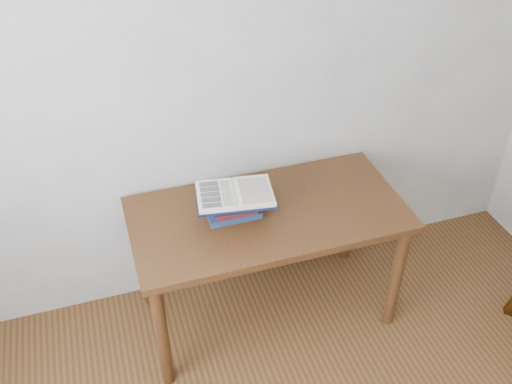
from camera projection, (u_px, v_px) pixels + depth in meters
name	position (u px, v px, depth m)	size (l,w,h in m)	color
room_shell	(440.00, 285.00, 1.13)	(3.54, 3.54, 2.62)	beige
desk	(268.00, 227.00, 2.81)	(1.33, 0.66, 0.71)	#4B2D12
book_stack	(235.00, 205.00, 2.69)	(0.28, 0.20, 0.12)	navy
open_book	(235.00, 194.00, 2.63)	(0.39, 0.30, 0.03)	black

